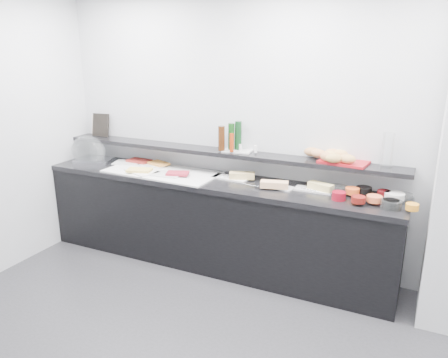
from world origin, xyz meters
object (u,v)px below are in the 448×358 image
at_px(condiment_tray, 237,151).
at_px(carafe, 388,150).
at_px(cloche_base, 94,161).
at_px(sandwich_plate_mid, 278,187).
at_px(framed_print, 101,125).
at_px(bread_tray, 344,162).

relative_size(condiment_tray, carafe, 0.93).
bearing_deg(cloche_base, sandwich_plate_mid, -18.03).
xyz_separation_m(cloche_base, sandwich_plate_mid, (2.15, 0.01, -0.01)).
bearing_deg(cloche_base, carafe, -14.39).
relative_size(framed_print, carafe, 0.87).
bearing_deg(bread_tray, carafe, 7.50).
xyz_separation_m(condiment_tray, bread_tray, (1.03, 0.01, 0.00)).
bearing_deg(framed_print, condiment_tray, -8.33).
bearing_deg(sandwich_plate_mid, framed_print, -175.07).
bearing_deg(framed_print, sandwich_plate_mid, -12.99).
distance_m(cloche_base, condiment_tray, 1.69).
bearing_deg(condiment_tray, sandwich_plate_mid, -27.50).
relative_size(cloche_base, framed_print, 1.49).
relative_size(cloche_base, sandwich_plate_mid, 1.27).
bearing_deg(sandwich_plate_mid, condiment_tray, 169.45).
distance_m(cloche_base, framed_print, 0.43).
bearing_deg(framed_print, cloche_base, -82.29).
relative_size(framed_print, bread_tray, 0.63).
distance_m(bread_tray, carafe, 0.38).
bearing_deg(sandwich_plate_mid, bread_tray, 30.33).
height_order(framed_print, bread_tray, framed_print).
xyz_separation_m(bread_tray, carafe, (0.35, 0.00, 0.14)).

